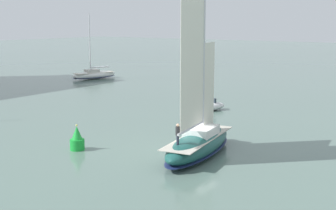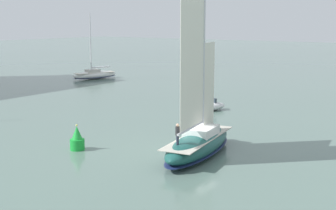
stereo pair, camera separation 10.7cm
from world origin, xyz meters
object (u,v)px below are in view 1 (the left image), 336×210
(channel_buoy, at_px, (77,140))
(motor_tender, at_px, (211,106))
(sailboat_main, at_px, (199,141))
(sailboat_moored_far_slip, at_px, (94,75))

(channel_buoy, bearing_deg, motor_tender, -1.11)
(motor_tender, bearing_deg, sailboat_main, -152.68)
(motor_tender, distance_m, channel_buoy, 21.35)
(sailboat_main, bearing_deg, motor_tender, 27.32)
(channel_buoy, bearing_deg, sailboat_moored_far_slip, 42.57)
(sailboat_main, distance_m, motor_tender, 18.93)
(motor_tender, bearing_deg, sailboat_moored_far_slip, 66.86)
(sailboat_main, distance_m, channel_buoy, 10.17)
(sailboat_moored_far_slip, xyz_separation_m, channel_buoy, (-35.44, -32.56, 0.06))
(sailboat_moored_far_slip, distance_m, channel_buoy, 48.12)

